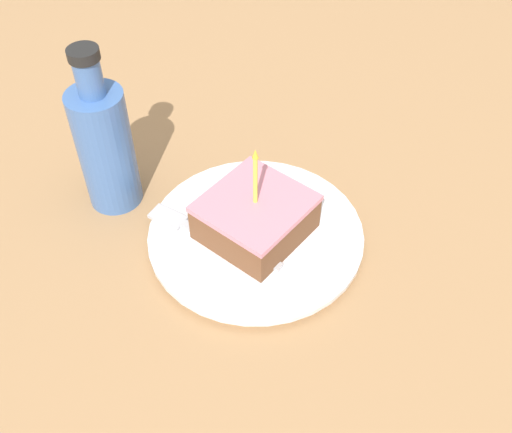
# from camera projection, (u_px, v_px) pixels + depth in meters

# --- Properties ---
(ground_plane) EXTENTS (2.40, 2.40, 0.04)m
(ground_plane) POSITION_uv_depth(u_px,v_px,m) (249.00, 258.00, 0.74)
(ground_plane) COLOR #9E754C
(ground_plane) RESTS_ON ground
(plate) EXTENTS (0.26, 0.26, 0.02)m
(plate) POSITION_uv_depth(u_px,v_px,m) (256.00, 235.00, 0.72)
(plate) COLOR silver
(plate) RESTS_ON ground_plane
(cake_slice) EXTENTS (0.11, 0.11, 0.13)m
(cake_slice) POSITION_uv_depth(u_px,v_px,m) (257.00, 217.00, 0.70)
(cake_slice) COLOR brown
(cake_slice) RESTS_ON plate
(fork) EXTENTS (0.18, 0.05, 0.00)m
(fork) POSITION_uv_depth(u_px,v_px,m) (205.00, 234.00, 0.71)
(fork) COLOR #B2B2B7
(fork) RESTS_ON plate
(bottle) EXTENTS (0.07, 0.07, 0.22)m
(bottle) POSITION_uv_depth(u_px,v_px,m) (105.00, 145.00, 0.72)
(bottle) COLOR #3F66A5
(bottle) RESTS_ON ground_plane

